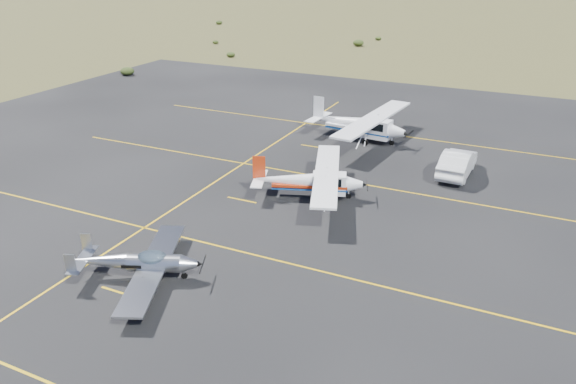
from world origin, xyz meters
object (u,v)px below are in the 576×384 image
Objects in this scene: aircraft_cessna at (310,180)px; sedan at (457,162)px; aircraft_low_wing at (140,262)px; aircraft_plain at (359,123)px.

aircraft_cessna is 10.71m from sedan.
aircraft_low_wing is 23.88m from aircraft_plain.
sedan is at bearing -21.45° from aircraft_plain.
aircraft_plain is (2.46, 23.75, 0.50)m from aircraft_low_wing.
aircraft_plain is at bearing 61.08° from aircraft_low_wing.
aircraft_low_wing is 0.65× the size of aircraft_plain.
aircraft_cessna is 0.83× the size of aircraft_plain.
aircraft_plain reaches higher than aircraft_low_wing.
aircraft_low_wing is 1.50× the size of sedan.
aircraft_low_wing is at bearing -90.24° from aircraft_plain.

